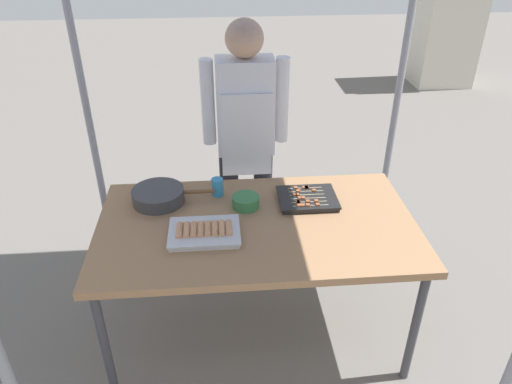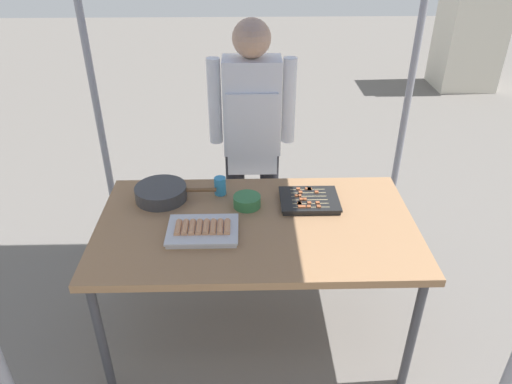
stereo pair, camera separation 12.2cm
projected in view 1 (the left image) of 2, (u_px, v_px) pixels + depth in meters
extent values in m
plane|color=#66605B|center=(257.00, 328.00, 2.80)|extent=(18.00, 18.00, 0.00)
cube|color=#9E724C|center=(257.00, 226.00, 2.42)|extent=(1.60, 0.90, 0.04)
cylinder|color=#3F3F44|center=(105.00, 348.00, 2.23)|extent=(0.04, 0.04, 0.71)
cylinder|color=#3F3F44|center=(415.00, 328.00, 2.34)|extent=(0.04, 0.04, 0.71)
cylinder|color=#3F3F44|center=(129.00, 246.00, 2.90)|extent=(0.04, 0.04, 0.71)
cylinder|color=#3F3F44|center=(369.00, 234.00, 3.00)|extent=(0.04, 0.04, 0.71)
cylinder|color=gray|center=(84.00, 96.00, 2.82)|extent=(0.04, 0.04, 2.31)
cylinder|color=gray|center=(399.00, 87.00, 2.96)|extent=(0.04, 0.04, 2.31)
cube|color=silver|center=(205.00, 234.00, 2.31)|extent=(0.33, 0.24, 0.02)
cube|color=silver|center=(204.00, 231.00, 2.31)|extent=(0.34, 0.25, 0.01)
cylinder|color=tan|center=(179.00, 231.00, 2.29)|extent=(0.03, 0.12, 0.03)
cylinder|color=tan|center=(187.00, 230.00, 2.30)|extent=(0.03, 0.12, 0.03)
cylinder|color=tan|center=(194.00, 230.00, 2.30)|extent=(0.03, 0.12, 0.03)
cylinder|color=tan|center=(201.00, 230.00, 2.30)|extent=(0.03, 0.12, 0.03)
cylinder|color=tan|center=(208.00, 229.00, 2.30)|extent=(0.03, 0.12, 0.03)
cylinder|color=tan|center=(215.00, 229.00, 2.31)|extent=(0.03, 0.12, 0.03)
cylinder|color=tan|center=(222.00, 229.00, 2.31)|extent=(0.03, 0.12, 0.03)
cylinder|color=tan|center=(229.00, 228.00, 2.31)|extent=(0.03, 0.12, 0.03)
cube|color=black|center=(307.00, 200.00, 2.58)|extent=(0.30, 0.24, 0.02)
cube|color=black|center=(307.00, 197.00, 2.57)|extent=(0.31, 0.25, 0.01)
cylinder|color=tan|center=(311.00, 206.00, 2.49)|extent=(0.19, 0.01, 0.01)
cube|color=#9E512D|center=(303.00, 206.00, 2.49)|extent=(0.02, 0.02, 0.02)
cube|color=#9E512D|center=(299.00, 206.00, 2.49)|extent=(0.02, 0.02, 0.02)
cube|color=#9E512D|center=(318.00, 205.00, 2.50)|extent=(0.02, 0.02, 0.02)
cube|color=#9E512D|center=(308.00, 206.00, 2.49)|extent=(0.02, 0.02, 0.02)
cylinder|color=tan|center=(309.00, 202.00, 2.52)|extent=(0.19, 0.01, 0.01)
cube|color=#9E512D|center=(316.00, 202.00, 2.53)|extent=(0.02, 0.02, 0.02)
cube|color=#9E512D|center=(308.00, 202.00, 2.52)|extent=(0.02, 0.02, 0.02)
cube|color=#9E512D|center=(298.00, 203.00, 2.52)|extent=(0.02, 0.02, 0.02)
cube|color=#9E512D|center=(298.00, 203.00, 2.52)|extent=(0.02, 0.02, 0.02)
cylinder|color=tan|center=(308.00, 198.00, 2.56)|extent=(0.19, 0.01, 0.01)
cube|color=#9E512D|center=(303.00, 199.00, 2.55)|extent=(0.02, 0.02, 0.02)
cube|color=#9E512D|center=(300.00, 199.00, 2.55)|extent=(0.02, 0.02, 0.02)
cylinder|color=tan|center=(307.00, 195.00, 2.59)|extent=(0.19, 0.01, 0.01)
cube|color=#9E512D|center=(295.00, 195.00, 2.58)|extent=(0.02, 0.02, 0.02)
cube|color=#9E512D|center=(297.00, 195.00, 2.58)|extent=(0.02, 0.02, 0.02)
cylinder|color=tan|center=(306.00, 191.00, 2.62)|extent=(0.19, 0.01, 0.01)
cube|color=#9E512D|center=(298.00, 192.00, 2.61)|extent=(0.02, 0.02, 0.02)
cube|color=#9E512D|center=(314.00, 191.00, 2.62)|extent=(0.02, 0.02, 0.02)
cylinder|color=tan|center=(305.00, 188.00, 2.65)|extent=(0.19, 0.01, 0.01)
cube|color=#9E512D|center=(304.00, 188.00, 2.65)|extent=(0.02, 0.02, 0.02)
cube|color=#9E512D|center=(296.00, 189.00, 2.64)|extent=(0.02, 0.02, 0.02)
cube|color=#9E512D|center=(306.00, 188.00, 2.65)|extent=(0.02, 0.02, 0.02)
cube|color=#9E512D|center=(307.00, 188.00, 2.65)|extent=(0.02, 0.02, 0.02)
cylinder|color=#38383A|center=(158.00, 196.00, 2.57)|extent=(0.28, 0.28, 0.07)
cylinder|color=brown|center=(199.00, 192.00, 2.57)|extent=(0.16, 0.02, 0.02)
cylinder|color=#386B33|center=(158.00, 191.00, 2.55)|extent=(0.26, 0.26, 0.01)
cylinder|color=#33723F|center=(246.00, 201.00, 2.53)|extent=(0.14, 0.14, 0.06)
cylinder|color=#338CBF|center=(218.00, 187.00, 2.62)|extent=(0.06, 0.06, 0.10)
cylinder|color=black|center=(230.00, 205.00, 3.20)|extent=(0.12, 0.12, 0.81)
cylinder|color=black|center=(263.00, 203.00, 3.22)|extent=(0.12, 0.12, 0.81)
cube|color=white|center=(245.00, 106.00, 2.85)|extent=(0.34, 0.20, 0.57)
cube|color=white|center=(247.00, 136.00, 2.83)|extent=(0.30, 0.02, 0.51)
cylinder|color=white|center=(208.00, 103.00, 2.82)|extent=(0.08, 0.08, 0.51)
cylinder|color=white|center=(282.00, 100.00, 2.85)|extent=(0.08, 0.08, 0.51)
sphere|color=tan|center=(244.00, 38.00, 2.65)|extent=(0.22, 0.22, 0.22)
cube|color=beige|center=(449.00, 13.00, 6.19)|extent=(0.73, 0.65, 1.83)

